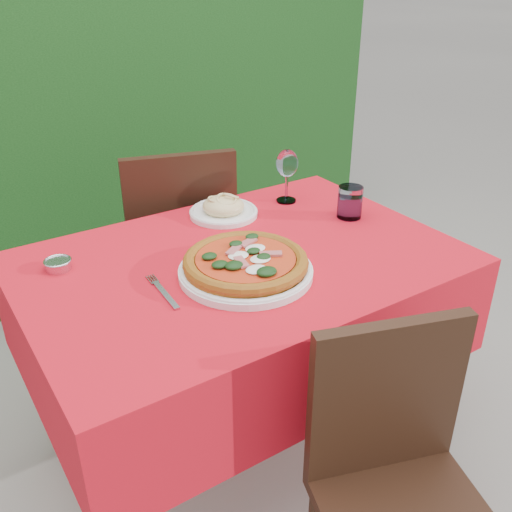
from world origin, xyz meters
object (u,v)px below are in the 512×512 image
pizza_plate (246,265)px  steel_ramekin (58,265)px  water_glass (350,204)px  chair_near (398,474)px  pasta_plate (223,209)px  chair_far (180,242)px  wine_glass (287,166)px  fork (166,295)px

pizza_plate → steel_ramekin: pizza_plate is taller
pizza_plate → water_glass: size_ratio=3.56×
chair_near → water_glass: 0.91m
pasta_plate → chair_far: bearing=95.3°
chair_near → wine_glass: 1.09m
water_glass → wine_glass: wine_glass is taller
pizza_plate → pasta_plate: (0.16, 0.39, -0.01)m
steel_ramekin → pasta_plate: bearing=7.0°
water_glass → fork: 0.75m
chair_near → pasta_plate: bearing=102.0°
pizza_plate → steel_ramekin: (-0.43, 0.32, -0.02)m
chair_near → water_glass: (0.46, 0.72, 0.32)m
steel_ramekin → chair_near: bearing=-62.1°
chair_far → water_glass: chair_far is taller
chair_near → steel_ramekin: 1.05m
chair_far → pizza_plate: (-0.13, -0.70, 0.26)m
pizza_plate → water_glass: bearing=15.9°
pizza_plate → water_glass: (0.51, 0.14, 0.02)m
pizza_plate → wine_glass: bearing=42.4°
chair_far → fork: bearing=78.3°
chair_far → wine_glass: (0.28, -0.32, 0.36)m
pasta_plate → fork: bearing=-136.7°
chair_far → steel_ramekin: (-0.55, -0.38, 0.24)m
wine_glass → chair_near: bearing=-110.9°
chair_far → water_glass: (0.38, -0.55, 0.27)m
chair_near → fork: chair_near is taller
pizza_plate → pasta_plate: size_ratio=1.67×
water_glass → wine_glass: bearing=112.4°
fork → chair_near: bearing=-61.6°
pasta_plate → water_glass: (0.35, -0.25, 0.03)m
fork → pizza_plate: bearing=-1.9°
chair_near → pizza_plate: chair_near is taller
chair_far → pizza_plate: bearing=96.0°
pizza_plate → fork: size_ratio=1.85×
fork → steel_ramekin: steel_ramekin is taller
chair_near → chair_far: chair_far is taller
wine_glass → steel_ramekin: 0.85m
wine_glass → chair_far: bearing=131.0°
chair_near → pasta_plate: (0.11, 0.96, 0.29)m
chair_near → water_glass: bearing=76.0°
pasta_plate → fork: (-0.39, -0.37, -0.02)m
chair_near → fork: bearing=133.9°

